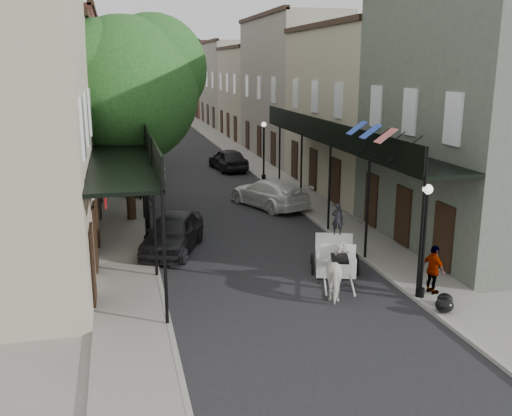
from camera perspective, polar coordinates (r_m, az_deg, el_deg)
ground at (r=19.57m, az=2.46°, el=-8.06°), size 140.00×140.00×0.00m
road at (r=38.44m, az=-5.92°, el=3.01°), size 8.00×90.00×0.01m
sidewalk_left at (r=38.09m, az=-13.39°, el=2.68°), size 2.20×90.00×0.12m
sidewalk_right at (r=39.41m, az=1.31°, el=3.44°), size 2.20×90.00×0.12m
building_row_left at (r=47.55m, az=-18.35°, el=10.89°), size 5.00×80.00×10.50m
building_row_right at (r=49.37m, az=2.37°, el=11.68°), size 5.00×80.00×10.50m
gallery_left at (r=24.58m, az=-12.97°, el=5.99°), size 2.20×18.05×4.88m
gallery_right at (r=26.51m, az=8.32°, el=6.77°), size 2.20×18.05×4.88m
tree_near at (r=27.58m, az=-12.15°, el=11.97°), size 7.31×6.80×9.63m
tree_far at (r=41.59m, az=-12.88°, el=11.68°), size 6.45×6.00×8.61m
lamppost_right_near at (r=18.72m, az=16.45°, el=-3.04°), size 0.32×0.32×3.71m
lamppost_left at (r=24.00m, az=-11.01°, el=1.03°), size 0.32×0.32×3.71m
lamppost_right_far at (r=36.95m, az=0.78°, el=5.85°), size 0.32×0.32×3.71m
horse at (r=18.93m, az=8.34°, el=-6.33°), size 1.44×2.12×1.64m
carriage at (r=21.26m, az=7.89°, el=-3.30°), size 2.17×2.72×2.74m
pedestrian_walking at (r=30.53m, az=-10.45°, el=1.53°), size 1.00×0.91×1.68m
pedestrian_sidewalk_left at (r=39.21m, az=-12.33°, el=4.53°), size 1.38×1.23×1.85m
pedestrian_sidewalk_right at (r=19.49m, az=17.33°, el=-5.90°), size 0.60×1.02×1.62m
car_left_near at (r=23.35m, az=-8.33°, el=-2.45°), size 3.36×4.94×1.56m
car_left_mid at (r=34.62m, az=-11.05°, el=2.81°), size 2.78×4.70×1.46m
car_left_far at (r=43.66m, az=-11.40°, el=5.07°), size 2.46×5.07×1.39m
car_right_near at (r=30.30m, az=1.30°, el=1.50°), size 3.89×5.61×1.51m
car_right_far at (r=41.04m, az=-2.81°, el=4.90°), size 2.42×4.84×1.58m
trash_bags at (r=18.54m, az=18.34°, el=-9.00°), size 0.82×0.97×0.47m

